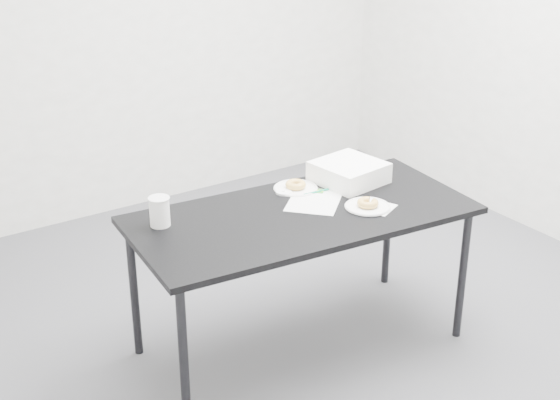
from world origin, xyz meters
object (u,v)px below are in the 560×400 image
table (302,223)px  donut_near (368,203)px  bakery_box (349,172)px  plate_far (296,188)px  scorecard (314,201)px  donut_far (296,185)px  coffee_cup (160,211)px  pen (316,192)px  plate_near (368,207)px

table → donut_near: 0.33m
bakery_box → plate_far: bearing=157.8°
scorecard → plate_far: size_ratio=1.37×
donut_far → scorecard: bearing=-93.9°
donut_far → coffee_cup: (-0.77, -0.01, 0.05)m
donut_far → coffee_cup: coffee_cup is taller
pen → plate_near: 0.30m
pen → plate_near: pen is taller
plate_near → donut_far: 0.42m
plate_far → donut_far: 0.02m
table → plate_near: size_ratio=7.68×
pen → coffee_cup: (-0.82, 0.10, 0.06)m
scorecard → coffee_cup: size_ratio=2.20×
donut_far → bakery_box: 0.30m
scorecard → bakery_box: 0.32m
donut_near → bakery_box: 0.34m
pen → donut_near: bearing=-66.1°
table → pen: 0.25m
scorecard → coffee_cup: 0.78m
table → plate_near: plate_near is taller
table → coffee_cup: 0.69m
bakery_box → coffee_cup: bearing=168.7°
scorecard → plate_near: 0.27m
scorecard → bakery_box: size_ratio=0.98×
donut_near → table: bearing=154.8°
pen → coffee_cup: size_ratio=1.02×
plate_near → donut_far: (-0.16, 0.39, 0.02)m
pen → bakery_box: size_ratio=0.45×
plate_near → scorecard: bearing=128.8°
pen → donut_far: 0.12m
coffee_cup → bakery_box: coffee_cup is taller
pen → bakery_box: bearing=11.8°
plate_near → coffee_cup: (-0.92, 0.38, 0.06)m
plate_far → bakery_box: (0.29, -0.07, 0.05)m
pen → coffee_cup: 0.83m
table → scorecard: size_ratio=5.51×
plate_near → bakery_box: 0.34m
scorecard → donut_near: (0.17, -0.21, 0.03)m
table → plate_near: bearing=-19.8°
plate_near → donut_near: bearing=0.0°
pen → donut_near: (0.10, -0.28, 0.02)m
scorecard → bakery_box: bearing=66.6°
pen → donut_far: (-0.05, 0.10, 0.02)m
coffee_cup → donut_far: bearing=0.6°
donut_near → donut_far: size_ratio=0.98×
plate_far → donut_far: bearing=90.0°
plate_near → donut_near: size_ratio=2.13×
pen → plate_far: 0.12m
plate_near → table: bearing=154.8°
donut_far → bakery_box: size_ratio=0.33×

